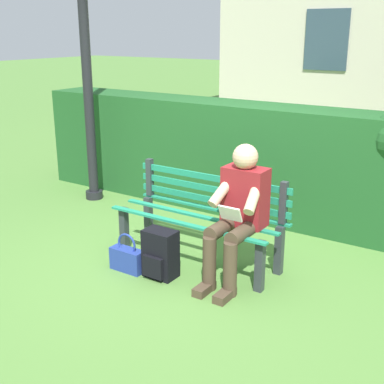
# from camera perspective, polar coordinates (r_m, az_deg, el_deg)

# --- Properties ---
(ground) EXTENTS (60.00, 60.00, 0.00)m
(ground) POSITION_cam_1_polar(r_m,az_deg,el_deg) (4.93, 0.65, -7.76)
(ground) COLOR #517F38
(park_bench) EXTENTS (1.65, 0.55, 0.86)m
(park_bench) POSITION_cam_1_polar(r_m,az_deg,el_deg) (4.82, 1.22, -2.56)
(park_bench) COLOR #2D3338
(park_bench) RESTS_ON ground
(person_seated) EXTENTS (0.44, 0.73, 1.20)m
(person_seated) POSITION_cam_1_polar(r_m,az_deg,el_deg) (4.38, 5.16, -2.05)
(person_seated) COLOR maroon
(person_seated) RESTS_ON ground
(hedge_backdrop) EXTENTS (5.79, 0.69, 1.40)m
(hedge_backdrop) POSITION_cam_1_polar(r_m,az_deg,el_deg) (6.09, 6.06, 3.91)
(hedge_backdrop) COLOR #1E5123
(hedge_backdrop) RESTS_ON ground
(backpack) EXTENTS (0.29, 0.26, 0.44)m
(backpack) POSITION_cam_1_polar(r_m,az_deg,el_deg) (4.57, -3.57, -6.95)
(backpack) COLOR black
(backpack) RESTS_ON ground
(handbag) EXTENTS (0.33, 0.13, 0.36)m
(handbag) POSITION_cam_1_polar(r_m,az_deg,el_deg) (4.75, -7.24, -7.38)
(handbag) COLOR navy
(handbag) RESTS_ON ground
(lamp_post) EXTENTS (0.32, 0.32, 3.52)m
(lamp_post) POSITION_cam_1_polar(r_m,az_deg,el_deg) (6.51, -12.00, 17.94)
(lamp_post) COLOR black
(lamp_post) RESTS_ON ground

